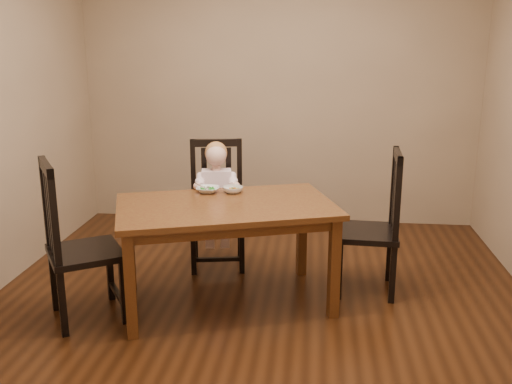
# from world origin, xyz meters

# --- Properties ---
(room) EXTENTS (4.01, 4.01, 2.71)m
(room) POSITION_xyz_m (0.00, 0.00, 1.35)
(room) COLOR #3C1E0C
(room) RESTS_ON ground
(dining_table) EXTENTS (1.70, 1.33, 0.75)m
(dining_table) POSITION_xyz_m (-0.23, -0.03, 0.66)
(dining_table) COLOR #4C2111
(dining_table) RESTS_ON room
(chair_child) EXTENTS (0.52, 0.51, 1.05)m
(chair_child) POSITION_xyz_m (-0.43, 0.71, 0.50)
(chair_child) COLOR black
(chair_child) RESTS_ON room
(chair_left) EXTENTS (0.65, 0.65, 1.11)m
(chair_left) POSITION_xyz_m (-1.19, -0.39, 0.53)
(chair_left) COLOR black
(chair_left) RESTS_ON room
(chair_right) EXTENTS (0.47, 0.49, 1.08)m
(chair_right) POSITION_xyz_m (0.84, 0.29, 0.52)
(chair_right) COLOR black
(chair_right) RESTS_ON room
(toddler) EXTENTS (0.39, 0.45, 0.55)m
(toddler) POSITION_xyz_m (-0.42, 0.66, 0.65)
(toddler) COLOR white
(toddler) RESTS_ON chair_child
(bowl_peas) EXTENTS (0.18, 0.18, 0.04)m
(bowl_peas) POSITION_xyz_m (-0.41, 0.25, 0.77)
(bowl_peas) COLOR silver
(bowl_peas) RESTS_ON dining_table
(bowl_veg) EXTENTS (0.17, 0.17, 0.05)m
(bowl_veg) POSITION_xyz_m (-0.22, 0.27, 0.77)
(bowl_veg) COLOR silver
(bowl_veg) RESTS_ON dining_table
(fork) EXTENTS (0.11, 0.05, 0.05)m
(fork) POSITION_xyz_m (-0.44, 0.22, 0.79)
(fork) COLOR silver
(fork) RESTS_ON bowl_peas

